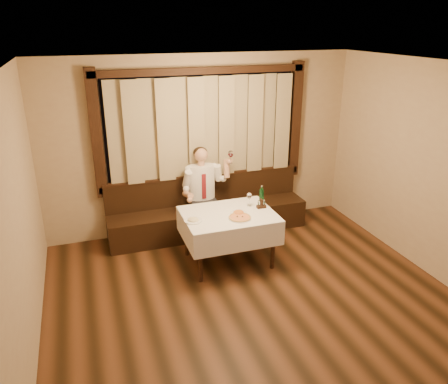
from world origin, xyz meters
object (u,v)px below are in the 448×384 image
object	(u,v)px
seated_man	(203,186)
pasta_cream	(193,219)
banquette	(208,214)
green_bottle	(262,197)
pasta_red	(239,211)
cruet_caddy	(261,205)
pizza	(240,217)
dining_table	(229,220)

from	to	relation	value
seated_man	pasta_cream	bearing A→B (deg)	-113.28
banquette	green_bottle	bearing A→B (deg)	-60.31
pasta_red	cruet_caddy	world-z (taller)	cruet_caddy
green_bottle	seated_man	size ratio (longest dim) A/B	0.22
banquette	cruet_caddy	distance (m)	1.22
cruet_caddy	seated_man	bearing A→B (deg)	124.21
pasta_cream	cruet_caddy	bearing A→B (deg)	6.35
green_bottle	cruet_caddy	world-z (taller)	green_bottle
pasta_red	pasta_cream	xyz separation A→B (m)	(-0.66, -0.03, 0.00)
green_bottle	banquette	bearing A→B (deg)	119.69
banquette	cruet_caddy	bearing A→B (deg)	-63.16
pasta_cream	green_bottle	bearing A→B (deg)	9.54
banquette	pizza	size ratio (longest dim) A/B	10.12
seated_man	cruet_caddy	bearing A→B (deg)	-56.63
green_bottle	pasta_red	bearing A→B (deg)	-160.07
seated_man	dining_table	bearing A→B (deg)	-84.36
pasta_cream	seated_man	bearing A→B (deg)	66.72
pasta_red	dining_table	bearing A→B (deg)	157.71
pizza	seated_man	size ratio (longest dim) A/B	0.22
pasta_cream	dining_table	bearing A→B (deg)	9.05
pizza	pasta_red	size ratio (longest dim) A/B	1.32
dining_table	pasta_red	world-z (taller)	pasta_red
dining_table	pasta_cream	bearing A→B (deg)	-170.95
banquette	pasta_cream	xyz separation A→B (m)	(-0.53, -1.11, 0.48)
banquette	pasta_red	size ratio (longest dim) A/B	13.39
pasta_red	green_bottle	size ratio (longest dim) A/B	0.76
pasta_red	green_bottle	xyz separation A→B (m)	(0.40, 0.15, 0.10)
banquette	dining_table	world-z (taller)	banquette
cruet_caddy	pasta_cream	bearing A→B (deg)	-172.81
green_bottle	pizza	bearing A→B (deg)	-146.02
cruet_caddy	seated_man	distance (m)	1.08
banquette	pasta_cream	world-z (taller)	banquette
pasta_red	cruet_caddy	bearing A→B (deg)	12.43
dining_table	pizza	world-z (taller)	pizza
pasta_red	green_bottle	distance (m)	0.44
dining_table	green_bottle	bearing A→B (deg)	10.03
dining_table	pasta_cream	xyz separation A→B (m)	(-0.53, -0.08, 0.14)
cruet_caddy	pizza	bearing A→B (deg)	-149.64
pizza	pasta_cream	world-z (taller)	pasta_cream
banquette	cruet_caddy	xyz separation A→B (m)	(0.50, -0.99, 0.49)
banquette	pizza	world-z (taller)	banquette
dining_table	banquette	bearing A→B (deg)	90.00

